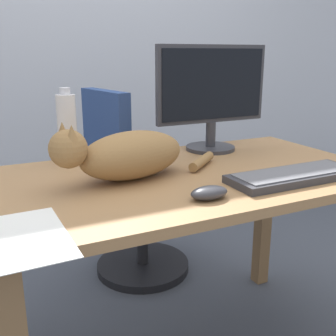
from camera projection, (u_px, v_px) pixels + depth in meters
back_wall at (68, 21)px, 2.54m from camera, size 6.00×0.04×2.60m
desk at (186, 204)px, 1.37m from camera, size 1.31×0.73×0.73m
office_chair at (133, 197)px, 2.03m from camera, size 0.49×0.48×0.95m
monitor at (212, 94)px, 1.61m from camera, size 0.48×0.20×0.42m
keyboard at (294, 176)px, 1.27m from camera, size 0.44×0.15×0.03m
cat at (126, 154)px, 1.26m from camera, size 0.60×0.25×0.20m
computer_mouse at (209, 193)px, 1.10m from camera, size 0.11×0.06×0.04m
paper_sheet at (16, 238)px, 0.87m from camera, size 0.22×0.30×0.00m
water_bottle at (67, 129)px, 1.43m from camera, size 0.07×0.07×0.27m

